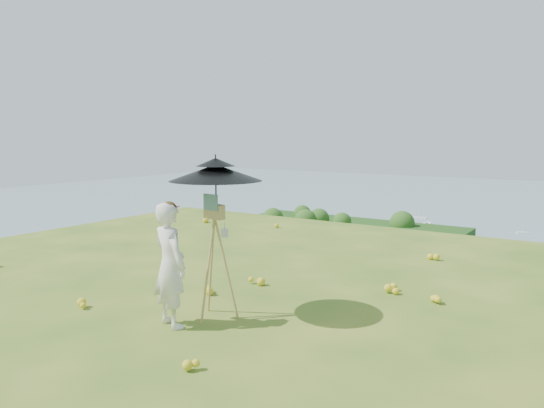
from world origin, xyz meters
The scene contains 9 objects.
ground centered at (0.00, 0.00, 0.00)m, with size 14.00×14.00×0.00m, color #35631C.
peninsula centered at (-75.00, 155.00, -29.00)m, with size 90.00×60.00×12.00m, color #133A0F, non-canonical shape.
slope_trees centered at (0.00, 35.00, -15.00)m, with size 110.00×50.00×6.00m, color #214E17, non-canonical shape.
moored_boats centered at (-12.50, 161.00, -33.65)m, with size 140.00×140.00×0.70m, color white, non-canonical shape.
wildflowers centered at (0.00, 0.25, 0.06)m, with size 10.00×10.50×0.12m, color gold, non-canonical shape.
painter centered at (0.46, -1.40, 0.79)m, with size 0.58×0.38×1.58m, color white.
field_easel centered at (0.73, -0.85, 0.82)m, with size 0.63×0.63×1.65m, color #AE8D49, non-canonical shape.
sun_umbrella centered at (0.73, -0.83, 1.75)m, with size 1.20×1.20×0.80m, color black, non-canonical shape.
painter_cap centered at (0.46, -1.40, 1.54)m, with size 0.20×0.24×0.10m, color #BF6969, non-canonical shape.
Camera 1 is at (5.08, -6.08, 2.40)m, focal length 35.00 mm.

